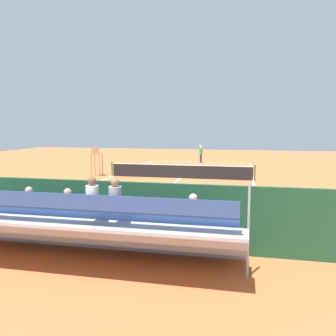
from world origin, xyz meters
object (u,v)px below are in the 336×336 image
object	(u,v)px
courtside_bench	(153,223)
equipment_bag	(92,231)
tennis_ball_far	(223,165)
tennis_net	(180,171)
bleacher_stand	(79,226)
tennis_racket	(190,162)
umpire_chair	(96,158)
tennis_ball_near	(173,165)
tennis_player	(201,152)

from	to	relation	value
courtside_bench	equipment_bag	distance (m)	2.09
courtside_bench	tennis_ball_far	xyz separation A→B (m)	(-0.87, -22.32, -0.53)
tennis_net	courtside_bench	size ratio (longest dim) A/B	5.72
bleacher_stand	courtside_bench	bearing A→B (deg)	-125.80
tennis_net	tennis_racket	world-z (taller)	tennis_net
courtside_bench	tennis_racket	world-z (taller)	courtside_bench
equipment_bag	tennis_racket	xyz separation A→B (m)	(0.51, -24.66, -0.16)
tennis_ball_far	courtside_bench	bearing A→B (deg)	87.76
bleacher_stand	equipment_bag	distance (m)	2.18
umpire_chair	tennis_ball_near	world-z (taller)	umpire_chair
courtside_bench	tennis_racket	distance (m)	24.67
umpire_chair	tennis_ball_far	distance (m)	12.74
tennis_ball_near	tennis_net	bearing A→B (deg)	105.02
tennis_player	equipment_bag	bearing A→B (deg)	88.53
umpire_chair	courtside_bench	distance (m)	15.17
tennis_racket	tennis_ball_near	size ratio (longest dim) A/B	8.12
tennis_player	tennis_racket	distance (m)	1.57
tennis_net	bleacher_stand	world-z (taller)	bleacher_stand
tennis_net	tennis_ball_near	world-z (taller)	tennis_net
tennis_ball_near	tennis_player	bearing A→B (deg)	-127.59
umpire_chair	equipment_bag	bearing A→B (deg)	113.41
tennis_net	umpire_chair	xyz separation A→B (m)	(6.20, 0.25, 0.81)
tennis_racket	tennis_ball_far	xyz separation A→B (m)	(-3.43, 2.21, 0.02)
bleacher_stand	tennis_racket	distance (m)	26.66
tennis_net	tennis_player	size ratio (longest dim) A/B	5.35
bleacher_stand	tennis_ball_near	xyz separation A→B (m)	(2.16, -23.29, -0.92)
tennis_net	tennis_ball_near	xyz separation A→B (m)	(2.13, -7.93, -0.47)
tennis_racket	tennis_net	bearing A→B (deg)	95.15
equipment_bag	tennis_ball_far	bearing A→B (deg)	-97.41
tennis_player	tennis_ball_far	bearing A→B (deg)	142.08
bleacher_stand	tennis_player	world-z (taller)	bleacher_stand
bleacher_stand	tennis_player	bearing A→B (deg)	-90.17
bleacher_stand	tennis_racket	bearing A→B (deg)	-87.74
tennis_player	tennis_racket	world-z (taller)	tennis_player
equipment_bag	tennis_ball_near	bearing A→B (deg)	-85.65
tennis_net	tennis_player	bearing A→B (deg)	-90.61
umpire_chair	equipment_bag	xyz separation A→B (m)	(-5.69, 13.15, -1.13)
tennis_racket	tennis_player	bearing A→B (deg)	159.62
tennis_player	tennis_ball_far	size ratio (longest dim) A/B	29.18
tennis_net	tennis_racket	xyz separation A→B (m)	(1.01, -11.26, -0.49)
bleacher_stand	tennis_ball_far	xyz separation A→B (m)	(-2.38, -24.41, -0.92)
umpire_chair	tennis_ball_near	distance (m)	9.23
umpire_chair	tennis_ball_far	xyz separation A→B (m)	(-8.62, -9.30, -1.28)
umpire_chair	tennis_player	distance (m)	12.77
umpire_chair	equipment_bag	size ratio (longest dim) A/B	2.38
equipment_bag	bleacher_stand	bearing A→B (deg)	105.47
umpire_chair	tennis_racket	distance (m)	12.69
umpire_chair	tennis_racket	world-z (taller)	umpire_chair
tennis_player	tennis_ball_far	world-z (taller)	tennis_player
courtside_bench	equipment_bag	bearing A→B (deg)	3.58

